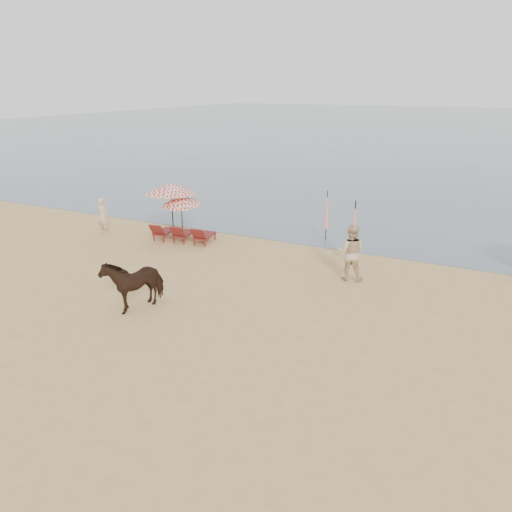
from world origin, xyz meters
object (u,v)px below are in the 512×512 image
at_px(cow, 134,282).
at_px(beachgoer_left, 103,216).
at_px(beachgoer_right_a, 350,252).
at_px(lounger_cluster_left, 182,233).
at_px(umbrella_open_left_a, 171,188).
at_px(umbrella_closed_left, 327,210).
at_px(umbrella_open_left_b, 181,200).
at_px(umbrella_closed_right, 354,226).

height_order(cow, beachgoer_left, beachgoer_left).
bearing_deg(beachgoer_right_a, beachgoer_left, -13.99).
xyz_separation_m(lounger_cluster_left, umbrella_open_left_a, (-0.67, 0.28, 1.84)).
xyz_separation_m(umbrella_open_left_a, umbrella_closed_left, (6.09, 2.73, -0.89)).
height_order(umbrella_open_left_a, umbrella_open_left_b, umbrella_open_left_a).
xyz_separation_m(umbrella_closed_left, cow, (-2.97, -9.11, -0.54)).
distance_m(beachgoer_left, beachgoer_right_a, 11.50).
bearing_deg(umbrella_open_left_a, umbrella_closed_right, 13.60).
relative_size(lounger_cluster_left, umbrella_open_left_b, 1.29).
bearing_deg(cow, umbrella_closed_left, 87.77).
height_order(lounger_cluster_left, umbrella_open_left_b, umbrella_open_left_b).
distance_m(lounger_cluster_left, beachgoer_left, 3.90).
bearing_deg(umbrella_open_left_a, cow, -51.37).
relative_size(umbrella_closed_left, beachgoer_right_a, 1.10).
relative_size(lounger_cluster_left, beachgoer_left, 1.59).
relative_size(umbrella_open_left_b, beachgoer_right_a, 1.05).
relative_size(umbrella_open_left_a, beachgoer_right_a, 1.26).
height_order(umbrella_open_left_b, umbrella_closed_right, umbrella_closed_right).
bearing_deg(beachgoer_left, lounger_cluster_left, -166.93).
xyz_separation_m(umbrella_open_left_a, beachgoer_left, (-3.15, -0.91, -1.38)).
xyz_separation_m(beachgoer_left, beachgoer_right_a, (11.49, -0.41, 0.14)).
xyz_separation_m(umbrella_open_left_b, umbrella_closed_right, (7.40, 0.31, -0.27)).
distance_m(umbrella_closed_right, cow, 8.19).
relative_size(umbrella_closed_left, beachgoer_left, 1.29).
distance_m(lounger_cluster_left, umbrella_closed_left, 6.27).
distance_m(umbrella_open_left_b, beachgoer_right_a, 7.85).
xyz_separation_m(umbrella_open_left_b, beachgoer_right_a, (7.73, -1.15, -0.81)).
bearing_deg(beachgoer_right_a, umbrella_open_left_b, -20.40).
bearing_deg(umbrella_open_left_b, umbrella_closed_right, -15.56).
relative_size(umbrella_open_left_b, umbrella_closed_right, 0.84).
bearing_deg(umbrella_closed_right, lounger_cluster_left, -176.71).
bearing_deg(umbrella_open_left_a, lounger_cluster_left, -10.45).
bearing_deg(beachgoer_right_a, cow, 32.19).
relative_size(umbrella_open_left_a, umbrella_open_left_b, 1.20).
xyz_separation_m(umbrella_open_left_a, cow, (3.12, -6.39, -1.43)).
bearing_deg(cow, beachgoer_left, 154.66).
distance_m(umbrella_closed_right, beachgoer_left, 11.23).
relative_size(lounger_cluster_left, umbrella_closed_right, 1.08).
relative_size(umbrella_closed_right, cow, 1.32).
relative_size(beachgoer_left, beachgoer_right_a, 0.86).
bearing_deg(umbrella_closed_right, beachgoer_right_a, -77.43).
xyz_separation_m(umbrella_open_left_a, umbrella_closed_right, (8.01, 0.14, -0.71)).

